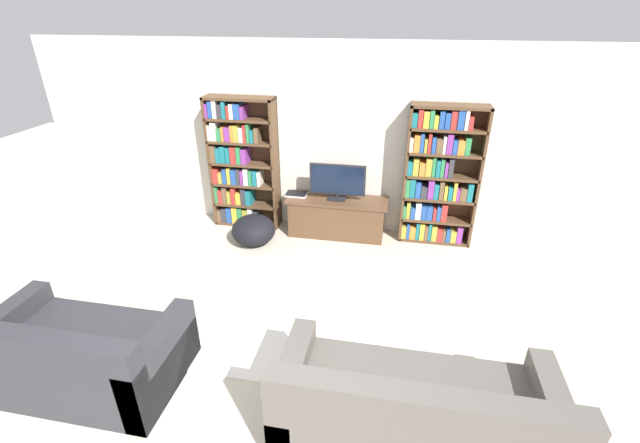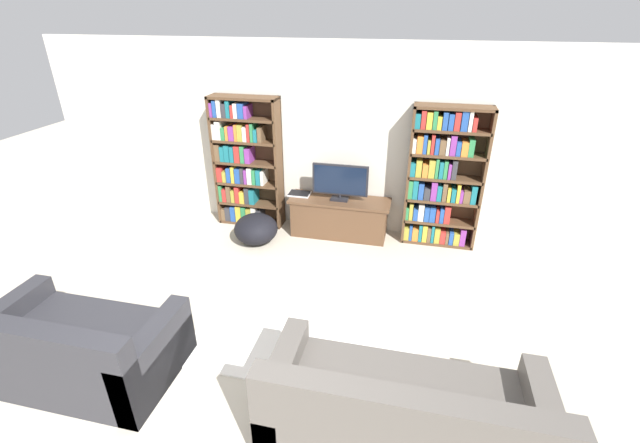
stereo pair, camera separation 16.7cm
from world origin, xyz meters
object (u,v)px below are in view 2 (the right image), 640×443
object	(u,v)px
bookshelf_right	(441,179)
television	(340,181)
couch_left_sectional	(78,349)
laptop	(299,194)
couch_right_sofa	(403,416)
beanbag_ottoman	(256,229)
bookshelf_left	(244,163)
tv_stand	(339,217)

from	to	relation	value
bookshelf_right	television	world-z (taller)	bookshelf_right
television	couch_left_sectional	distance (m)	3.59
laptop	couch_right_sofa	bearing A→B (deg)	-62.45
television	couch_right_sofa	distance (m)	3.36
couch_right_sofa	beanbag_ottoman	world-z (taller)	couch_right_sofa
television	laptop	bearing A→B (deg)	175.21
bookshelf_right	beanbag_ottoman	bearing A→B (deg)	-166.24
couch_left_sectional	beanbag_ottoman	xyz separation A→B (m)	(0.66, 2.62, -0.07)
bookshelf_left	television	size ratio (longest dim) A/B	2.45
bookshelf_left	laptop	bearing A→B (deg)	-4.81
laptop	couch_right_sofa	world-z (taller)	couch_right_sofa
tv_stand	television	size ratio (longest dim) A/B	1.84
bookshelf_right	couch_right_sofa	xyz separation A→B (m)	(-0.26, -3.26, -0.65)
beanbag_ottoman	couch_left_sectional	bearing A→B (deg)	-104.25
tv_stand	laptop	xyz separation A→B (m)	(-0.60, 0.04, 0.29)
television	beanbag_ottoman	bearing A→B (deg)	-156.49
bookshelf_right	tv_stand	bearing A→B (deg)	-175.19
tv_stand	beanbag_ottoman	world-z (taller)	tv_stand
couch_right_sofa	beanbag_ottoman	size ratio (longest dim) A/B	3.40
bookshelf_right	laptop	distance (m)	1.96
tv_stand	couch_right_sofa	distance (m)	3.32
laptop	couch_left_sectional	xyz separation A→B (m)	(-1.15, -3.14, -0.29)
bookshelf_left	tv_stand	distance (m)	1.58
bookshelf_left	beanbag_ottoman	distance (m)	1.00
tv_stand	beanbag_ottoman	distance (m)	1.19
bookshelf_left	tv_stand	xyz separation A→B (m)	(1.44, -0.11, -0.65)
tv_stand	couch_left_sectional	bearing A→B (deg)	-119.46
beanbag_ottoman	bookshelf_right	bearing A→B (deg)	13.76
tv_stand	couch_right_sofa	bearing A→B (deg)	-71.25
bookshelf_left	television	xyz separation A→B (m)	(1.44, -0.12, -0.11)
laptop	couch_left_sectional	world-z (taller)	couch_left_sectional
bookshelf_left	bookshelf_right	distance (m)	2.77
tv_stand	television	distance (m)	0.55
bookshelf_left	beanbag_ottoman	size ratio (longest dim) A/B	3.14
tv_stand	laptop	size ratio (longest dim) A/B	4.58
tv_stand	television	world-z (taller)	television
television	beanbag_ottoman	xyz separation A→B (m)	(-1.08, -0.47, -0.62)
bookshelf_left	tv_stand	size ratio (longest dim) A/B	1.34
television	bookshelf_right	bearing A→B (deg)	5.12
couch_left_sectional	television	bearing A→B (deg)	60.48
laptop	beanbag_ottoman	distance (m)	0.80
bookshelf_left	beanbag_ottoman	bearing A→B (deg)	-59.10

